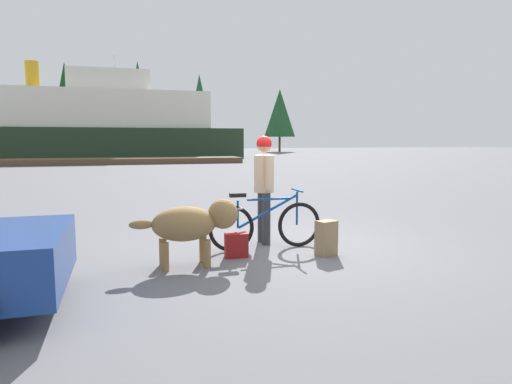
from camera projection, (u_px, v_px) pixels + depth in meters
The scene contains 13 objects.
ground_plane at pixel (287, 245), 7.10m from camera, with size 160.00×160.00×0.00m, color slate.
bicycle at pixel (265, 225), 6.79m from camera, with size 1.79×0.44×0.90m.
person_cyclist at pixel (264, 179), 7.11m from camera, with size 0.32×0.53×1.73m.
dog at pixel (192, 223), 5.86m from camera, with size 1.42×0.54×0.88m.
backpack at pixel (326, 238), 6.45m from camera, with size 0.28×0.20×0.51m, color #8C7251.
handbag_pannier at pixel (236, 245), 6.35m from camera, with size 0.32×0.18×0.35m, color maroon.
dock_pier at pixel (124, 161), 31.17m from camera, with size 16.45×2.79×0.40m, color brown.
ferry_boat at pixel (79, 126), 39.27m from camera, with size 28.12×8.20×8.27m.
sailboat_moored at pixel (118, 152), 43.99m from camera, with size 7.99×2.24×9.73m.
pine_tree_far_left at pixel (66, 96), 54.66m from camera, with size 3.55×3.55×11.09m.
pine_tree_center at pixel (138, 98), 57.25m from camera, with size 3.67×3.67×11.62m.
pine_tree_far_right at pixel (280, 113), 62.05m from camera, with size 4.33×4.33×8.65m.
pine_tree_mid_back at pixel (200, 105), 64.12m from camera, with size 3.57×3.57×10.98m.
Camera 1 is at (-2.48, -6.51, 1.66)m, focal length 31.32 mm.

